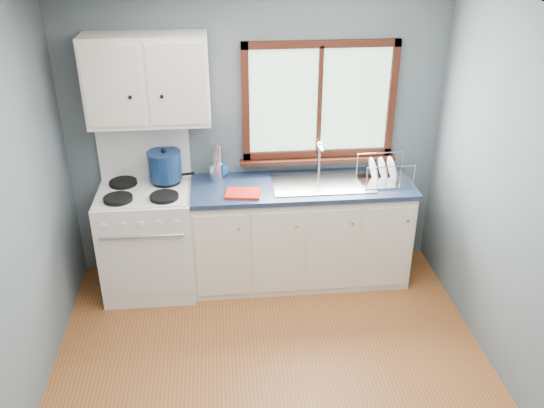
{
  "coord_description": "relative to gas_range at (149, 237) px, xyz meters",
  "views": [
    {
      "loc": [
        -0.31,
        -2.84,
        2.97
      ],
      "look_at": [
        0.05,
        0.9,
        1.05
      ],
      "focal_mm": 38.0,
      "sensor_mm": 36.0,
      "label": 1
    }
  ],
  "objects": [
    {
      "name": "floor",
      "position": [
        0.95,
        -1.47,
        -0.5
      ],
      "size": [
        3.2,
        3.6,
        0.02
      ],
      "primitive_type": "cube",
      "color": "#985628",
      "rests_on": "ground"
    },
    {
      "name": "ceiling",
      "position": [
        0.95,
        -1.47,
        2.02
      ],
      "size": [
        3.2,
        3.6,
        0.02
      ],
      "primitive_type": "cube",
      "color": "white",
      "rests_on": "wall_back"
    },
    {
      "name": "wall_back",
      "position": [
        0.95,
        0.34,
        0.76
      ],
      "size": [
        3.2,
        0.02,
        2.5
      ],
      "primitive_type": "cube",
      "color": "slate",
      "rests_on": "ground"
    },
    {
      "name": "wall_right",
      "position": [
        2.56,
        -1.47,
        0.76
      ],
      "size": [
        0.02,
        3.6,
        2.5
      ],
      "primitive_type": "cube",
      "color": "slate",
      "rests_on": "ground"
    },
    {
      "name": "gas_range",
      "position": [
        0.0,
        0.0,
        0.0
      ],
      "size": [
        0.76,
        0.69,
        1.36
      ],
      "color": "white",
      "rests_on": "floor"
    },
    {
      "name": "base_cabinets",
      "position": [
        1.31,
        0.02,
        -0.08
      ],
      "size": [
        1.85,
        0.6,
        0.88
      ],
      "color": "white",
      "rests_on": "floor"
    },
    {
      "name": "countertop",
      "position": [
        1.31,
        0.02,
        0.41
      ],
      "size": [
        1.89,
        0.64,
        0.04
      ],
      "primitive_type": "cube",
      "color": "#192642",
      "rests_on": "base_cabinets"
    },
    {
      "name": "sink",
      "position": [
        1.49,
        0.02,
        0.37
      ],
      "size": [
        0.84,
        0.46,
        0.44
      ],
      "color": "silver",
      "rests_on": "countertop"
    },
    {
      "name": "window",
      "position": [
        1.48,
        0.3,
        0.98
      ],
      "size": [
        1.36,
        0.1,
        1.03
      ],
      "color": "#9EC6A8",
      "rests_on": "wall_back"
    },
    {
      "name": "upper_cabinets",
      "position": [
        0.1,
        0.15,
        1.31
      ],
      "size": [
        0.95,
        0.35,
        0.7
      ],
      "color": "white",
      "rests_on": "wall_back"
    },
    {
      "name": "skillet",
      "position": [
        0.17,
        0.14,
        0.49
      ],
      "size": [
        0.39,
        0.29,
        0.05
      ],
      "rotation": [
        0.0,
        0.0,
        0.2
      ],
      "color": "black",
      "rests_on": "gas_range"
    },
    {
      "name": "stockpot",
      "position": [
        0.17,
        0.15,
        0.59
      ],
      "size": [
        0.35,
        0.35,
        0.28
      ],
      "rotation": [
        0.0,
        0.0,
        -0.26
      ],
      "color": "navy",
      "rests_on": "gas_range"
    },
    {
      "name": "utensil_crock",
      "position": [
        0.59,
        0.18,
        0.5
      ],
      "size": [
        0.14,
        0.14,
        0.38
      ],
      "rotation": [
        0.0,
        0.0,
        -0.16
      ],
      "color": "silver",
      "rests_on": "countertop"
    },
    {
      "name": "thermos",
      "position": [
        0.62,
        0.2,
        0.58
      ],
      "size": [
        0.09,
        0.09,
        0.31
      ],
      "primitive_type": "cylinder",
      "rotation": [
        0.0,
        0.0,
        0.41
      ],
      "color": "silver",
      "rests_on": "countertop"
    },
    {
      "name": "soap_bottle",
      "position": [
        0.66,
        0.24,
        0.55
      ],
      "size": [
        0.11,
        0.11,
        0.24
      ],
      "primitive_type": "imported",
      "rotation": [
        0.0,
        0.0,
        0.13
      ],
      "color": "blue",
      "rests_on": "countertop"
    },
    {
      "name": "dish_towel",
      "position": [
        0.81,
        -0.13,
        0.44
      ],
      "size": [
        0.31,
        0.24,
        0.02
      ],
      "primitive_type": "cube",
      "rotation": [
        0.0,
        0.0,
        -0.15
      ],
      "color": "red",
      "rests_on": "countertop"
    },
    {
      "name": "dish_rack",
      "position": [
        2.0,
        0.0,
        0.48
      ],
      "size": [
        0.43,
        0.34,
        0.22
      ],
      "rotation": [
        0.0,
        0.0,
        0.04
      ],
      "color": "silver",
      "rests_on": "countertop"
    }
  ]
}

